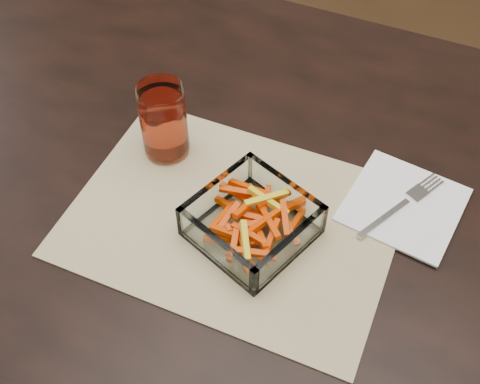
# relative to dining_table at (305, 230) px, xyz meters

# --- Properties ---
(dining_table) EXTENTS (1.60, 0.90, 0.75)m
(dining_table) POSITION_rel_dining_table_xyz_m (0.00, 0.00, 0.00)
(dining_table) COLOR black
(dining_table) RESTS_ON ground
(placemat) EXTENTS (0.45, 0.33, 0.00)m
(placemat) POSITION_rel_dining_table_xyz_m (-0.09, -0.09, 0.09)
(placemat) COLOR tan
(placemat) RESTS_ON dining_table
(glass_bowl) EXTENTS (0.19, 0.19, 0.06)m
(glass_bowl) POSITION_rel_dining_table_xyz_m (-0.05, -0.10, 0.11)
(glass_bowl) COLOR white
(glass_bowl) RESTS_ON placemat
(tumbler) EXTENTS (0.07, 0.07, 0.12)m
(tumbler) POSITION_rel_dining_table_xyz_m (-0.23, -0.01, 0.15)
(tumbler) COLOR white
(tumbler) RESTS_ON placemat
(napkin) EXTENTS (0.17, 0.17, 0.00)m
(napkin) POSITION_rel_dining_table_xyz_m (0.13, 0.03, 0.09)
(napkin) COLOR white
(napkin) RESTS_ON placemat
(fork) EXTENTS (0.09, 0.16, 0.00)m
(fork) POSITION_rel_dining_table_xyz_m (0.13, 0.03, 0.10)
(fork) COLOR silver
(fork) RESTS_ON napkin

